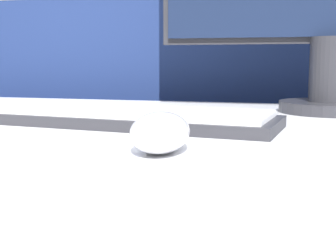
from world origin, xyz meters
TOP-DOWN VIEW (x-y plane):
  - partition_panel at (0.00, 0.54)m, footprint 5.00×0.03m
  - computer_mouse_near at (0.04, -0.19)m, footprint 0.07×0.11m
  - keyboard at (-0.06, 0.00)m, footprint 0.45×0.19m

SIDE VIEW (x-z plane):
  - partition_panel at x=0.00m, z-range 0.00..1.03m
  - keyboard at x=-0.06m, z-range 0.77..0.80m
  - computer_mouse_near at x=0.04m, z-range 0.77..0.82m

